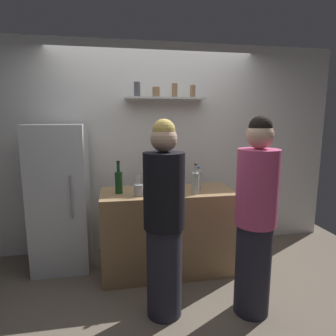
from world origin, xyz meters
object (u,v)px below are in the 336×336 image
refrigerator (61,198)px  baking_pan (162,188)px  water_bottle_plastic (197,179)px  person_pink_top (255,220)px  utensil_holder (139,190)px  wine_bottle_pale_glass (195,182)px  person_blonde (164,223)px  wine_bottle_green_glass (119,181)px

refrigerator → baking_pan: size_ratio=4.77×
refrigerator → baking_pan: refrigerator is taller
water_bottle_plastic → person_pink_top: (0.27, -0.85, -0.17)m
utensil_holder → wine_bottle_pale_glass: size_ratio=0.69×
baking_pan → person_pink_top: size_ratio=0.20×
wine_bottle_pale_glass → person_blonde: (-0.42, -0.56, -0.20)m
refrigerator → baking_pan: bearing=-14.0°
water_bottle_plastic → person_blonde: size_ratio=0.15×
wine_bottle_pale_glass → wine_bottle_green_glass: bearing=168.8°
person_blonde → person_pink_top: person_pink_top is taller
utensil_holder → wine_bottle_pale_glass: 0.59m
wine_bottle_pale_glass → wine_bottle_green_glass: (-0.78, 0.15, 0.01)m
wine_bottle_pale_glass → water_bottle_plastic: bearing=69.1°
refrigerator → water_bottle_plastic: bearing=-10.7°
baking_pan → wine_bottle_green_glass: bearing=-175.1°
baking_pan → water_bottle_plastic: water_bottle_plastic is taller
baking_pan → wine_bottle_pale_glass: wine_bottle_pale_glass is taller
refrigerator → person_pink_top: person_pink_top is taller
wine_bottle_pale_glass → wine_bottle_green_glass: wine_bottle_green_glass is taller
person_blonde → person_pink_top: 0.76m
wine_bottle_pale_glass → water_bottle_plastic: (0.07, 0.19, -0.01)m
wine_bottle_pale_glass → water_bottle_plastic: wine_bottle_pale_glass is taller
baking_pan → wine_bottle_pale_glass: 0.39m
refrigerator → person_pink_top: 2.09m
wine_bottle_green_glass → baking_pan: bearing=4.9°
wine_bottle_pale_glass → person_blonde: size_ratio=0.19×
wine_bottle_green_glass → person_blonde: bearing=-63.2°
utensil_holder → person_blonde: (0.16, -0.58, -0.14)m
baking_pan → person_blonde: 0.76m
refrigerator → person_blonde: person_blonde is taller
wine_bottle_pale_glass → water_bottle_plastic: 0.20m
baking_pan → water_bottle_plastic: size_ratio=1.37×
person_blonde → baking_pan: bearing=-28.2°
wine_bottle_green_glass → person_blonde: size_ratio=0.20×
wine_bottle_green_glass → refrigerator: bearing=153.9°
utensil_holder → person_pink_top: bearing=-36.9°
wine_bottle_green_glass → utensil_holder: bearing=-33.4°
wine_bottle_green_glass → person_blonde: 0.82m
water_bottle_plastic → person_pink_top: 0.91m
refrigerator → wine_bottle_pale_glass: refrigerator is taller
refrigerator → wine_bottle_green_glass: 0.75m
wine_bottle_pale_glass → person_blonde: 0.73m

